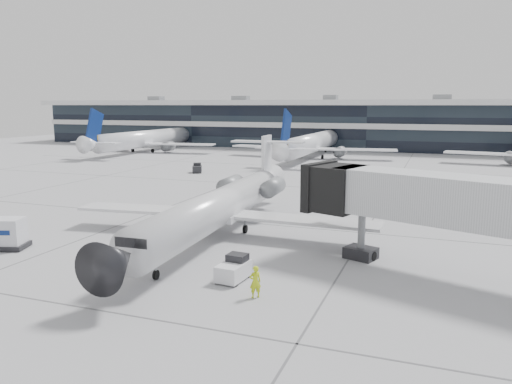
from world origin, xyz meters
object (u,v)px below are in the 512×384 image
at_px(ramp_worker, 255,282).
at_px(cargo_uld, 7,234).
at_px(jet_bridge, 477,204).
at_px(regional_jet, 222,205).
at_px(baggage_tug, 234,269).

distance_m(ramp_worker, cargo_uld, 19.92).
relative_size(ramp_worker, cargo_uld, 0.56).
distance_m(jet_bridge, cargo_uld, 31.14).
distance_m(regional_jet, jet_bridge, 18.58).
bearing_deg(baggage_tug, regional_jet, 123.37).
relative_size(regional_jet, jet_bridge, 1.61).
distance_m(jet_bridge, ramp_worker, 13.23).
relative_size(jet_bridge, baggage_tug, 7.99).
xyz_separation_m(jet_bridge, baggage_tug, (-13.03, -4.38, -3.94)).
bearing_deg(baggage_tug, jet_bridge, 23.89).
distance_m(regional_jet, ramp_worker, 13.23).
relative_size(ramp_worker, baggage_tug, 0.73).
xyz_separation_m(baggage_tug, cargo_uld, (-17.65, 0.36, 0.43)).
bearing_deg(cargo_uld, baggage_tug, -20.03).
bearing_deg(jet_bridge, ramp_worker, -129.73).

